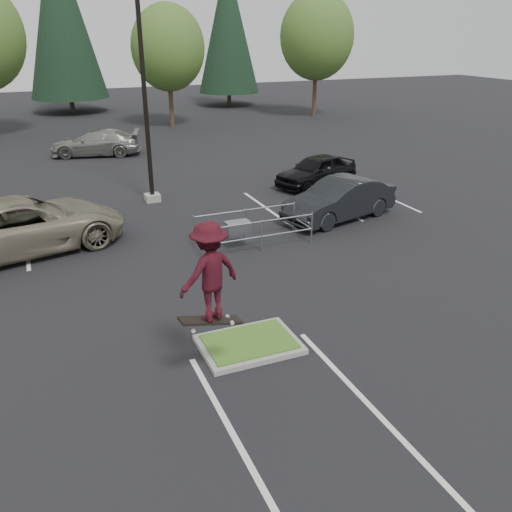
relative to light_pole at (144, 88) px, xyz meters
name	(u,v)px	position (x,y,z in m)	size (l,w,h in m)	color
ground	(249,347)	(-0.50, -12.00, -4.56)	(120.00, 120.00, 0.00)	black
grass_median	(249,344)	(-0.50, -12.00, -4.48)	(2.20, 1.60, 0.16)	#98978E
stall_lines	(137,259)	(-1.85, -5.98, -4.56)	(22.62, 17.60, 0.01)	silver
light_pole	(144,88)	(0.00, 0.00, 0.00)	(0.70, 0.60, 10.12)	#98978E
decid_c	(168,50)	(5.49, 17.83, 0.69)	(5.12, 5.12, 8.38)	#38281C
decid_d	(316,39)	(17.49, 18.33, 1.35)	(5.76, 5.76, 9.43)	#38281C
conif_b	(60,13)	(-0.50, 28.50, 3.29)	(6.38, 6.38, 14.50)	#38281C
conif_c	(228,26)	(13.50, 27.50, 2.29)	(5.50, 5.50, 12.50)	#38281C
cart_corral	(241,227)	(1.58, -6.21, -3.89)	(3.77, 1.41, 1.06)	#93959B
skateboarder	(209,273)	(-1.70, -13.00, -2.07)	(1.42, 1.07, 2.18)	black
car_l_tan	(23,226)	(-5.00, -3.90, -3.68)	(2.92, 6.33, 1.76)	gray
car_r_charc	(340,200)	(6.00, -5.00, -3.80)	(1.61, 4.61, 1.52)	black
car_r_black	(317,170)	(7.50, -0.50, -3.85)	(1.67, 4.15, 1.41)	black
car_far_silver	(97,143)	(-0.88, 10.00, -3.84)	(2.00, 4.93, 1.43)	gray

